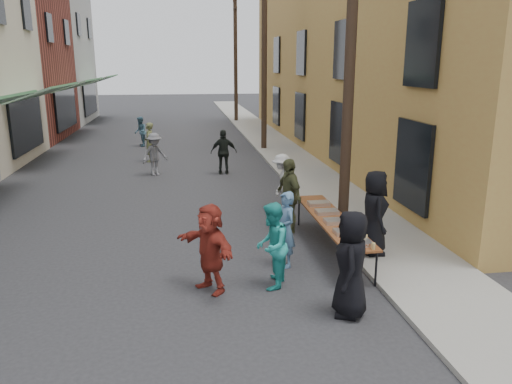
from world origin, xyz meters
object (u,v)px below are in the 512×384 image
object	(u,v)px
utility_pole_near	(351,43)
guest_front_c	(272,246)
utility_pole_far	(236,56)
catering_tray_sausage	(358,243)
server	(374,213)
serving_table	(332,220)
guest_front_a	(351,264)
utility_pole_mid	(264,53)

from	to	relation	value
utility_pole_near	guest_front_c	bearing A→B (deg)	-128.45
utility_pole_far	guest_front_c	size ratio (longest dim) A/B	5.55
guest_front_c	catering_tray_sausage	bearing A→B (deg)	109.10
server	serving_table	bearing A→B (deg)	62.32
server	guest_front_a	bearing A→B (deg)	156.84
utility_pole_far	serving_table	size ratio (longest dim) A/B	2.25
serving_table	server	xyz separation A→B (m)	(0.76, -0.51, 0.29)
serving_table	guest_front_a	xyz separation A→B (m)	(-0.55, -2.84, 0.18)
utility_pole_far	serving_table	distance (m)	25.64
utility_pole_near	utility_pole_far	bearing A→B (deg)	90.00
catering_tray_sausage	server	world-z (taller)	server
guest_front_a	server	xyz separation A→B (m)	(1.31, 2.34, 0.11)
utility_pole_near	server	xyz separation A→B (m)	(0.05, -1.85, -3.50)
utility_pole_near	serving_table	xyz separation A→B (m)	(-0.71, -1.35, -3.79)
utility_pole_mid	guest_front_a	world-z (taller)	utility_pole_mid
utility_pole_near	guest_front_a	size ratio (longest dim) A/B	5.02
guest_front_c	server	xyz separation A→B (m)	(2.39, 1.10, 0.19)
catering_tray_sausage	server	bearing A→B (deg)	56.57
utility_pole_far	catering_tray_sausage	distance (m)	27.26
utility_pole_mid	guest_front_a	distance (m)	16.63
catering_tray_sausage	utility_pole_near	bearing A→B (deg)	76.74
catering_tray_sausage	guest_front_a	bearing A→B (deg)	-114.85
guest_front_a	catering_tray_sausage	bearing A→B (deg)	174.15
utility_pole_mid	catering_tray_sausage	bearing A→B (deg)	-92.70
serving_table	server	distance (m)	0.95
catering_tray_sausage	guest_front_a	world-z (taller)	guest_front_a
utility_pole_mid	catering_tray_sausage	xyz separation A→B (m)	(-0.71, -15.00, -3.71)
utility_pole_far	guest_front_c	world-z (taller)	utility_pole_far
utility_pole_mid	utility_pole_near	bearing A→B (deg)	-90.00
utility_pole_far	catering_tray_sausage	size ratio (longest dim) A/B	18.00
guest_front_c	guest_front_a	bearing A→B (deg)	61.93
utility_pole_mid	catering_tray_sausage	size ratio (longest dim) A/B	18.00
utility_pole_mid	guest_front_c	bearing A→B (deg)	-98.91
guest_front_a	server	distance (m)	2.68
utility_pole_near	utility_pole_mid	bearing A→B (deg)	90.00
utility_pole_mid	serving_table	bearing A→B (deg)	-93.03
server	utility_pole_near	bearing A→B (deg)	7.62
serving_table	catering_tray_sausage	xyz separation A→B (m)	(0.00, -1.65, 0.08)
catering_tray_sausage	guest_front_a	xyz separation A→B (m)	(-0.55, -1.19, 0.11)
utility_pole_mid	serving_table	distance (m)	13.89
catering_tray_sausage	server	size ratio (longest dim) A/B	0.28
serving_table	server	size ratio (longest dim) A/B	2.21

